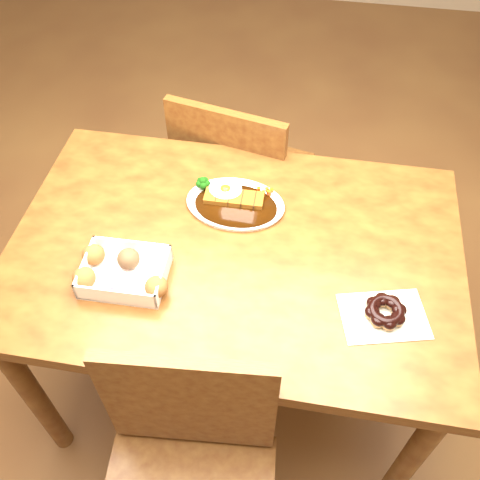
% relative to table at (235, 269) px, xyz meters
% --- Properties ---
extents(ground, '(6.00, 6.00, 0.00)m').
position_rel_table_xyz_m(ground, '(0.00, 0.00, -0.65)').
color(ground, brown).
rests_on(ground, ground).
extents(table, '(1.20, 0.80, 0.75)m').
position_rel_table_xyz_m(table, '(0.00, 0.00, 0.00)').
color(table, '#4E230F').
rests_on(table, ground).
extents(chair_far, '(0.50, 0.50, 0.87)m').
position_rel_table_xyz_m(chair_far, '(-0.08, 0.54, -0.17)').
color(chair_far, '#4E230F').
rests_on(chair_far, ground).
extents(katsu_curry_plate, '(0.28, 0.21, 0.05)m').
position_rel_table_xyz_m(katsu_curry_plate, '(-0.03, 0.15, 0.11)').
color(katsu_curry_plate, white).
rests_on(katsu_curry_plate, table).
extents(donut_box, '(0.24, 0.16, 0.06)m').
position_rel_table_xyz_m(donut_box, '(-0.26, -0.15, 0.13)').
color(donut_box, white).
rests_on(donut_box, table).
extents(pon_de_ring, '(0.23, 0.19, 0.04)m').
position_rel_table_xyz_m(pon_de_ring, '(0.39, -0.15, 0.12)').
color(pon_de_ring, silver).
rests_on(pon_de_ring, table).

